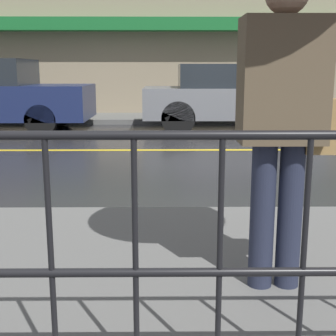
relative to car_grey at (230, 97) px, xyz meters
name	(u,v)px	position (x,y,z in m)	size (l,w,h in m)	color
ground_plane	(205,150)	(-0.78, -2.67, -0.77)	(80.00, 80.00, 0.00)	#262628
sidewalk_near	(275,275)	(-0.78, -7.84, -0.71)	(28.00, 2.66, 0.12)	#60605E
sidewalk_far	(190,118)	(-0.78, 2.16, -0.71)	(28.00, 1.96, 0.12)	#60605E
lane_marking	(205,150)	(-0.78, -2.67, -0.76)	(25.20, 0.12, 0.01)	gold
building_storefront	(188,29)	(-0.78, 3.26, 1.73)	(28.00, 0.85, 4.97)	gray
car_grey	(230,97)	(0.00, 0.00, 0.00)	(3.96, 1.73, 1.48)	slate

